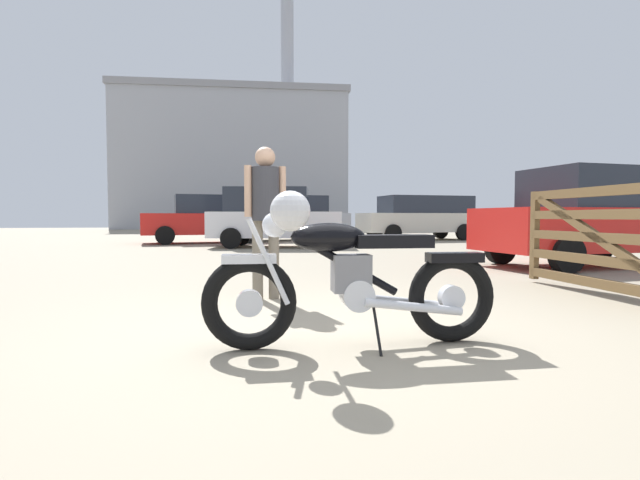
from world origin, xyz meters
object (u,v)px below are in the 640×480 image
bystander (265,206)px  blue_hatchback_right (284,216)px  white_estate_far (273,217)px  dark_sedan_left (421,216)px  silver_sedan_mid (590,216)px  vintage_motorcycle (347,276)px  red_hatchback_near (205,219)px  timber_gate (620,236)px

bystander → blue_hatchback_right: 13.25m
white_estate_far → dark_sedan_left: white_estate_far is taller
silver_sedan_mid → bystander: bearing=16.0°
bystander → vintage_motorcycle: bearing=-176.2°
bystander → silver_sedan_mid: 6.53m
white_estate_far → red_hatchback_near: white_estate_far is taller
bystander → white_estate_far: size_ratio=0.40×
white_estate_far → red_hatchback_near: bearing=138.8°
vintage_motorcycle → bystander: size_ratio=1.25×
silver_sedan_mid → dark_sedan_left: size_ratio=0.84×
silver_sedan_mid → white_estate_far: (-5.30, 6.55, 0.00)m
vintage_motorcycle → dark_sedan_left: 15.93m
silver_sedan_mid → dark_sedan_left: 10.13m
timber_gate → dark_sedan_left: size_ratio=0.52×
blue_hatchback_right → timber_gate: bearing=-91.0°
vintage_motorcycle → dark_sedan_left: (6.44, 14.56, 0.45)m
white_estate_far → red_hatchback_near: size_ratio=0.93×
vintage_motorcycle → white_estate_far: 11.03m
dark_sedan_left → blue_hatchback_right: size_ratio=0.98×
bystander → white_estate_far: (0.75, 9.01, -0.10)m
dark_sedan_left → vintage_motorcycle: bearing=60.4°
timber_gate → red_hatchback_near: bearing=22.7°
white_estate_far → dark_sedan_left: 7.08m
timber_gate → silver_sedan_mid: bearing=-35.4°
timber_gate → bystander: size_ratio=1.53×
timber_gate → blue_hatchback_right: bearing=9.4°
blue_hatchback_right → red_hatchback_near: size_ratio=1.12×
timber_gate → vintage_motorcycle: bearing=110.9°
vintage_motorcycle → timber_gate: bearing=-158.1°
vintage_motorcycle → red_hatchback_near: size_ratio=0.47×
dark_sedan_left → red_hatchback_near: bearing=-0.5°
blue_hatchback_right → dark_sedan_left: bearing=-16.6°
vintage_motorcycle → bystander: (-0.44, 2.01, 0.53)m
vintage_motorcycle → white_estate_far: bearing=-90.3°
timber_gate → red_hatchback_near: size_ratio=0.57×
silver_sedan_mid → dark_sedan_left: bearing=-100.9°
red_hatchback_near → white_estate_far: bearing=119.0°
red_hatchback_near → bystander: bearing=87.7°
dark_sedan_left → white_estate_far: bearing=24.3°
dark_sedan_left → red_hatchback_near: (-8.33, -0.76, -0.10)m
vintage_motorcycle → silver_sedan_mid: silver_sedan_mid is taller
red_hatchback_near → timber_gate: bearing=103.0°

